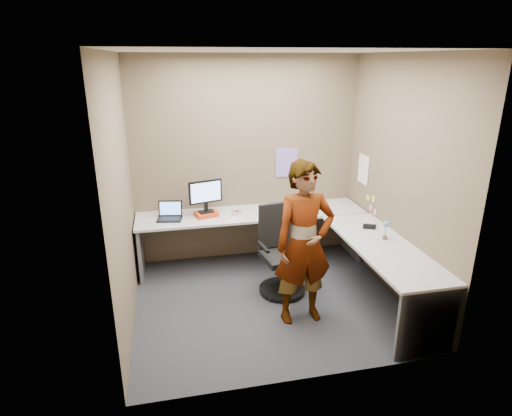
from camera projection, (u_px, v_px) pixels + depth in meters
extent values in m
plane|color=#26272B|center=(269.00, 300.00, 4.92)|extent=(3.00, 3.00, 0.00)
plane|color=brown|center=(247.00, 161.00, 5.67)|extent=(3.00, 0.00, 3.00)
plane|color=brown|center=(401.00, 180.00, 4.77)|extent=(0.00, 2.70, 2.70)
plane|color=brown|center=(121.00, 197.00, 4.17)|extent=(0.00, 2.70, 2.70)
plane|color=white|center=(272.00, 51.00, 4.02)|extent=(3.00, 3.00, 0.00)
cube|color=#B3B3B3|center=(252.00, 214.00, 5.58)|extent=(2.96, 0.65, 0.03)
cube|color=#B3B3B3|center=(382.00, 246.00, 4.61)|extent=(0.65, 1.91, 0.03)
cube|color=#59595B|center=(141.00, 249.00, 5.41)|extent=(0.04, 0.60, 0.70)
cube|color=#59595B|center=(352.00, 231.00, 5.99)|extent=(0.04, 0.60, 0.70)
cube|color=#59595B|center=(427.00, 324.00, 3.89)|extent=(0.60, 0.04, 0.70)
cube|color=red|center=(206.00, 214.00, 5.44)|extent=(0.31, 0.26, 0.05)
cube|color=black|center=(206.00, 212.00, 5.43)|extent=(0.21, 0.17, 0.01)
cube|color=black|center=(206.00, 207.00, 5.43)|extent=(0.05, 0.05, 0.11)
cube|color=black|center=(205.00, 192.00, 5.36)|extent=(0.43, 0.14, 0.29)
cube|color=#86AAE8|center=(206.00, 192.00, 5.35)|extent=(0.38, 0.11, 0.24)
cube|color=black|center=(170.00, 219.00, 5.32)|extent=(0.33, 0.27, 0.02)
cube|color=black|center=(170.00, 208.00, 5.39)|extent=(0.30, 0.11, 0.19)
cube|color=#4685E0|center=(170.00, 208.00, 5.39)|extent=(0.27, 0.09, 0.16)
cube|color=#B7B7BC|center=(237.00, 213.00, 5.50)|extent=(0.12, 0.08, 0.04)
sphere|color=red|center=(237.00, 211.00, 5.48)|extent=(0.04, 0.04, 0.04)
cone|color=white|center=(232.00, 218.00, 5.30)|extent=(0.10, 0.10, 0.06)
cube|color=black|center=(369.00, 227.00, 5.04)|extent=(0.15, 0.10, 0.05)
cylinder|color=brown|center=(385.00, 237.00, 4.75)|extent=(0.05, 0.05, 0.04)
cylinder|color=#338C3F|center=(385.00, 230.00, 4.72)|extent=(0.01, 0.01, 0.14)
sphere|color=#45A0F3|center=(386.00, 224.00, 4.70)|extent=(0.07, 0.07, 0.07)
cube|color=#846BB7|center=(287.00, 162.00, 5.78)|extent=(0.30, 0.01, 0.40)
cube|color=white|center=(363.00, 169.00, 5.63)|extent=(0.01, 0.28, 0.38)
cube|color=#F2E059|center=(374.00, 199.00, 5.41)|extent=(0.01, 0.07, 0.07)
cube|color=pink|center=(371.00, 207.00, 5.49)|extent=(0.01, 0.07, 0.07)
cube|color=pink|center=(375.00, 212.00, 5.39)|extent=(0.01, 0.07, 0.07)
cube|color=#F2E059|center=(368.00, 198.00, 5.55)|extent=(0.01, 0.07, 0.07)
cylinder|color=black|center=(282.00, 289.00, 5.08)|extent=(0.55, 0.55, 0.04)
cylinder|color=black|center=(282.00, 273.00, 5.01)|extent=(0.06, 0.06, 0.39)
cube|color=black|center=(283.00, 257.00, 4.95)|extent=(0.51, 0.51, 0.07)
cube|color=black|center=(276.00, 225.00, 5.03)|extent=(0.43, 0.11, 0.54)
cube|color=black|center=(263.00, 247.00, 4.81)|extent=(0.08, 0.30, 0.03)
cube|color=black|center=(302.00, 241.00, 4.97)|extent=(0.08, 0.30, 0.03)
imported|color=#999399|center=(304.00, 244.00, 4.32)|extent=(0.65, 0.45, 1.72)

